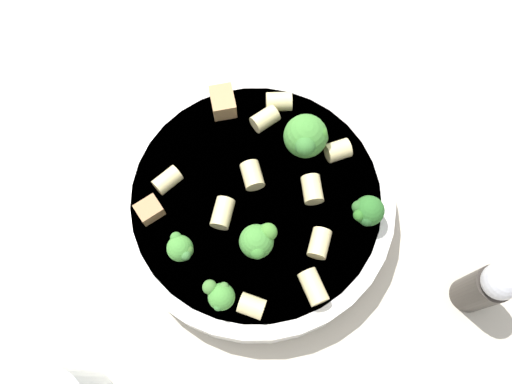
{
  "coord_description": "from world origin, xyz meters",
  "views": [
    {
      "loc": [
        -0.15,
        -0.04,
        0.46
      ],
      "look_at": [
        0.0,
        0.0,
        0.05
      ],
      "focal_mm": 35.0,
      "sensor_mm": 36.0,
      "label": 1
    }
  ],
  "objects_px": {
    "broccoli_floret_2": "(217,295)",
    "chicken_chunk_1": "(223,102)",
    "broccoli_floret_0": "(368,211)",
    "broccoli_floret_3": "(307,137)",
    "rigatoni_4": "(223,213)",
    "rigatoni_5": "(319,243)",
    "rigatoni_2": "(279,102)",
    "rigatoni_6": "(167,180)",
    "rigatoni_1": "(313,287)",
    "pasta_bowl": "(256,202)",
    "chicken_chunk_0": "(149,210)",
    "broccoli_floret_1": "(181,248)",
    "rigatoni_3": "(338,151)",
    "rigatoni_8": "(252,306)",
    "rigatoni_7": "(265,119)",
    "rigatoni_0": "(252,175)",
    "pepper_shaker": "(486,287)",
    "rigatoni_9": "(312,189)",
    "broccoli_floret_4": "(258,241)"
  },
  "relations": [
    {
      "from": "broccoli_floret_2",
      "to": "chicken_chunk_1",
      "type": "xyz_separation_m",
      "value": [
        0.17,
        0.05,
        -0.01
      ]
    },
    {
      "from": "broccoli_floret_0",
      "to": "chicken_chunk_1",
      "type": "xyz_separation_m",
      "value": [
        0.07,
        0.15,
        -0.01
      ]
    },
    {
      "from": "broccoli_floret_3",
      "to": "rigatoni_4",
      "type": "xyz_separation_m",
      "value": [
        -0.08,
        0.05,
        -0.02
      ]
    },
    {
      "from": "broccoli_floret_2",
      "to": "rigatoni_5",
      "type": "height_order",
      "value": "broccoli_floret_2"
    },
    {
      "from": "rigatoni_2",
      "to": "rigatoni_5",
      "type": "xyz_separation_m",
      "value": [
        -0.12,
        -0.07,
        -0.0
      ]
    },
    {
      "from": "broccoli_floret_0",
      "to": "chicken_chunk_1",
      "type": "distance_m",
      "value": 0.17
    },
    {
      "from": "broccoli_floret_0",
      "to": "rigatoni_5",
      "type": "relative_size",
      "value": 1.32
    },
    {
      "from": "rigatoni_6",
      "to": "chicken_chunk_1",
      "type": "bearing_deg",
      "value": -14.55
    },
    {
      "from": "broccoli_floret_2",
      "to": "rigatoni_1",
      "type": "distance_m",
      "value": 0.08
    },
    {
      "from": "pasta_bowl",
      "to": "broccoli_floret_3",
      "type": "distance_m",
      "value": 0.08
    },
    {
      "from": "rigatoni_1",
      "to": "chicken_chunk_0",
      "type": "bearing_deg",
      "value": 81.04
    },
    {
      "from": "broccoli_floret_1",
      "to": "rigatoni_3",
      "type": "bearing_deg",
      "value": -39.04
    },
    {
      "from": "broccoli_floret_3",
      "to": "rigatoni_8",
      "type": "distance_m",
      "value": 0.15
    },
    {
      "from": "rigatoni_5",
      "to": "rigatoni_7",
      "type": "distance_m",
      "value": 0.13
    },
    {
      "from": "chicken_chunk_1",
      "to": "rigatoni_3",
      "type": "bearing_deg",
      "value": -98.77
    },
    {
      "from": "rigatoni_5",
      "to": "rigatoni_6",
      "type": "xyz_separation_m",
      "value": [
        0.02,
        0.14,
        -0.0
      ]
    },
    {
      "from": "broccoli_floret_1",
      "to": "broccoli_floret_2",
      "type": "height_order",
      "value": "same"
    },
    {
      "from": "rigatoni_0",
      "to": "rigatoni_6",
      "type": "relative_size",
      "value": 0.98
    },
    {
      "from": "rigatoni_4",
      "to": "chicken_chunk_1",
      "type": "bearing_deg",
      "value": 17.77
    },
    {
      "from": "rigatoni_0",
      "to": "pepper_shaker",
      "type": "relative_size",
      "value": 0.28
    },
    {
      "from": "rigatoni_5",
      "to": "rigatoni_2",
      "type": "bearing_deg",
      "value": 29.76
    },
    {
      "from": "chicken_chunk_1",
      "to": "chicken_chunk_0",
      "type": "bearing_deg",
      "value": 166.48
    },
    {
      "from": "rigatoni_2",
      "to": "rigatoni_6",
      "type": "height_order",
      "value": "rigatoni_2"
    },
    {
      "from": "broccoli_floret_0",
      "to": "rigatoni_7",
      "type": "xyz_separation_m",
      "value": [
        0.07,
        0.11,
        -0.01
      ]
    },
    {
      "from": "rigatoni_1",
      "to": "rigatoni_8",
      "type": "height_order",
      "value": "same"
    },
    {
      "from": "broccoli_floret_1",
      "to": "broccoli_floret_2",
      "type": "xyz_separation_m",
      "value": [
        -0.03,
        -0.04,
        0.0
      ]
    },
    {
      "from": "rigatoni_7",
      "to": "rigatoni_1",
      "type": "bearing_deg",
      "value": -149.45
    },
    {
      "from": "broccoli_floret_0",
      "to": "chicken_chunk_1",
      "type": "height_order",
      "value": "broccoli_floret_0"
    },
    {
      "from": "rigatoni_4",
      "to": "rigatoni_6",
      "type": "distance_m",
      "value": 0.06
    },
    {
      "from": "rigatoni_0",
      "to": "rigatoni_9",
      "type": "xyz_separation_m",
      "value": [
        0.0,
        -0.05,
        -0.0
      ]
    },
    {
      "from": "rigatoni_2",
      "to": "pepper_shaker",
      "type": "xyz_separation_m",
      "value": [
        -0.12,
        -0.21,
        -0.01
      ]
    },
    {
      "from": "broccoli_floret_4",
      "to": "pepper_shaker",
      "type": "height_order",
      "value": "pepper_shaker"
    },
    {
      "from": "chicken_chunk_1",
      "to": "pepper_shaker",
      "type": "distance_m",
      "value": 0.28
    },
    {
      "from": "pasta_bowl",
      "to": "broccoli_floret_1",
      "type": "xyz_separation_m",
      "value": [
        -0.07,
        0.04,
        0.03
      ]
    },
    {
      "from": "broccoli_floret_1",
      "to": "broccoli_floret_0",
      "type": "bearing_deg",
      "value": -61.92
    },
    {
      "from": "broccoli_floret_4",
      "to": "rigatoni_8",
      "type": "bearing_deg",
      "value": -169.37
    },
    {
      "from": "rigatoni_0",
      "to": "rigatoni_8",
      "type": "distance_m",
      "value": 0.11
    },
    {
      "from": "broccoli_floret_4",
      "to": "chicken_chunk_0",
      "type": "bearing_deg",
      "value": 87.93
    },
    {
      "from": "pasta_bowl",
      "to": "broccoli_floret_0",
      "type": "height_order",
      "value": "broccoli_floret_0"
    },
    {
      "from": "rigatoni_9",
      "to": "rigatoni_3",
      "type": "bearing_deg",
      "value": -16.77
    },
    {
      "from": "broccoli_floret_0",
      "to": "broccoli_floret_2",
      "type": "relative_size",
      "value": 1.11
    },
    {
      "from": "broccoli_floret_4",
      "to": "rigatoni_2",
      "type": "xyz_separation_m",
      "value": [
        0.14,
        0.02,
        -0.01
      ]
    },
    {
      "from": "broccoli_floret_2",
      "to": "chicken_chunk_0",
      "type": "relative_size",
      "value": 1.38
    },
    {
      "from": "rigatoni_7",
      "to": "rigatoni_6",
      "type": "bearing_deg",
      "value": 141.78
    },
    {
      "from": "rigatoni_2",
      "to": "rigatoni_9",
      "type": "height_order",
      "value": "same"
    },
    {
      "from": "rigatoni_9",
      "to": "chicken_chunk_0",
      "type": "xyz_separation_m",
      "value": [
        -0.06,
        0.13,
        -0.0
      ]
    },
    {
      "from": "pepper_shaker",
      "to": "rigatoni_7",
      "type": "bearing_deg",
      "value": 66.24
    },
    {
      "from": "broccoli_floret_3",
      "to": "broccoli_floret_4",
      "type": "xyz_separation_m",
      "value": [
        -0.1,
        0.01,
        -0.0
      ]
    },
    {
      "from": "broccoli_floret_2",
      "to": "rigatoni_3",
      "type": "distance_m",
      "value": 0.17
    },
    {
      "from": "pepper_shaker",
      "to": "chicken_chunk_1",
      "type": "bearing_deg",
      "value": 68.77
    }
  ]
}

